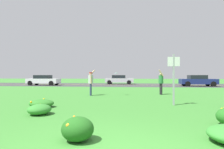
{
  "coord_description": "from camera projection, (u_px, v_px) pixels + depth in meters",
  "views": [
    {
      "loc": [
        0.39,
        -2.85,
        1.42
      ],
      "look_at": [
        -1.0,
        9.66,
        1.48
      ],
      "focal_mm": 29.41,
      "sensor_mm": 36.0,
      "label": 1
    }
  ],
  "objects": [
    {
      "name": "frisbee_pale_blue",
      "position": [
        116.0,
        73.0,
        12.9
      ],
      "size": [
        0.27,
        0.27,
        0.09
      ],
      "color": "#ADD6E5"
    },
    {
      "name": "daylily_clump_mid_left",
      "position": [
        41.0,
        103.0,
        8.15
      ],
      "size": [
        1.09,
        0.91,
        0.39
      ],
      "color": "#2D7526",
      "rests_on": "ground"
    },
    {
      "name": "car_navy_center_right",
      "position": [
        198.0,
        81.0,
        23.97
      ],
      "size": [
        4.5,
        2.0,
        1.45
      ],
      "color": "navy",
      "rests_on": "ground"
    },
    {
      "name": "car_silver_center_left",
      "position": [
        119.0,
        80.0,
        29.57
      ],
      "size": [
        4.5,
        2.0,
        1.45
      ],
      "color": "#B7BABF",
      "rests_on": "ground"
    },
    {
      "name": "daylily_clump_near_camera",
      "position": [
        78.0,
        129.0,
        3.96
      ],
      "size": [
        0.7,
        0.67,
        0.53
      ],
      "color": "#1E5619",
      "rests_on": "ground"
    },
    {
      "name": "person_thrower_red_cap_gray_shirt",
      "position": [
        91.0,
        81.0,
        12.92
      ],
      "size": [
        0.47,
        0.55,
        1.82
      ],
      "color": "#B2B2B7",
      "rests_on": "ground"
    },
    {
      "name": "sign_post_near_path",
      "position": [
        174.0,
        74.0,
        8.72
      ],
      "size": [
        0.56,
        0.1,
        2.43
      ],
      "color": "#93969B",
      "rests_on": "ground"
    },
    {
      "name": "highway_center_stripe",
      "position": [
        130.0,
        85.0,
        27.17
      ],
      "size": [
        120.0,
        0.16,
        0.0
      ],
      "primitive_type": "cube",
      "color": "yellow",
      "rests_on": "ground"
    },
    {
      "name": "car_white_leftmost",
      "position": [
        43.0,
        80.0,
        26.32
      ],
      "size": [
        4.5,
        2.0,
        1.45
      ],
      "color": "silver",
      "rests_on": "ground"
    },
    {
      "name": "highway_strip",
      "position": [
        130.0,
        85.0,
        27.17
      ],
      "size": [
        120.0,
        9.89,
        0.01
      ],
      "primitive_type": "cube",
      "color": "#38383A",
      "rests_on": "ground"
    },
    {
      "name": "ground_plane",
      "position": [
        128.0,
        93.0,
        15.02
      ],
      "size": [
        120.0,
        120.0,
        0.0
      ],
      "primitive_type": "plane",
      "color": "#387A2D"
    },
    {
      "name": "daylily_clump_front_center",
      "position": [
        39.0,
        109.0,
        6.64
      ],
      "size": [
        0.83,
        0.87,
        0.37
      ],
      "color": "#337F2D",
      "rests_on": "ground"
    },
    {
      "name": "person_catcher_green_shirt",
      "position": [
        161.0,
        81.0,
        13.53
      ],
      "size": [
        0.4,
        0.54,
        1.84
      ],
      "color": "#287038",
      "rests_on": "ground"
    }
  ]
}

